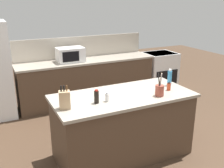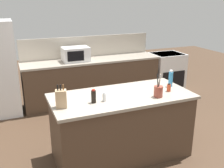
{
  "view_description": "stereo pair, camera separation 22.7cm",
  "coord_description": "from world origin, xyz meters",
  "px_view_note": "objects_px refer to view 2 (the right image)",
  "views": [
    {
      "loc": [
        -1.61,
        -2.95,
        2.21
      ],
      "look_at": [
        0.0,
        0.35,
        0.99
      ],
      "focal_mm": 42.0,
      "sensor_mm": 36.0,
      "label": 1
    },
    {
      "loc": [
        -1.4,
        -3.05,
        2.21
      ],
      "look_at": [
        0.0,
        0.35,
        0.99
      ],
      "focal_mm": 42.0,
      "sensor_mm": 36.0,
      "label": 2
    }
  ],
  "objects_px": {
    "utensil_crock": "(158,91)",
    "salt_shaker": "(104,97)",
    "knife_block": "(61,99)",
    "spice_jar_paprika": "(169,88)",
    "soy_sauce_bottle": "(94,96)",
    "microwave": "(76,54)",
    "dish_soap_bottle": "(171,79)",
    "range_oven": "(166,72)"
  },
  "relations": [
    {
      "from": "utensil_crock",
      "to": "salt_shaker",
      "type": "relative_size",
      "value": 2.67
    },
    {
      "from": "microwave",
      "to": "utensil_crock",
      "type": "xyz_separation_m",
      "value": [
        0.48,
        -2.45,
        -0.06
      ]
    },
    {
      "from": "knife_block",
      "to": "dish_soap_bottle",
      "type": "relative_size",
      "value": 1.15
    },
    {
      "from": "microwave",
      "to": "salt_shaker",
      "type": "height_order",
      "value": "microwave"
    },
    {
      "from": "knife_block",
      "to": "utensil_crock",
      "type": "bearing_deg",
      "value": 7.02
    },
    {
      "from": "microwave",
      "to": "dish_soap_bottle",
      "type": "height_order",
      "value": "microwave"
    },
    {
      "from": "soy_sauce_bottle",
      "to": "salt_shaker",
      "type": "relative_size",
      "value": 1.49
    },
    {
      "from": "spice_jar_paprika",
      "to": "utensil_crock",
      "type": "bearing_deg",
      "value": -153.19
    },
    {
      "from": "soy_sauce_bottle",
      "to": "microwave",
      "type": "bearing_deg",
      "value": 80.52
    },
    {
      "from": "range_oven",
      "to": "utensil_crock",
      "type": "distance_m",
      "value": 3.08
    },
    {
      "from": "knife_block",
      "to": "utensil_crock",
      "type": "xyz_separation_m",
      "value": [
        1.27,
        -0.14,
        -0.03
      ]
    },
    {
      "from": "spice_jar_paprika",
      "to": "dish_soap_bottle",
      "type": "height_order",
      "value": "dish_soap_bottle"
    },
    {
      "from": "utensil_crock",
      "to": "microwave",
      "type": "bearing_deg",
      "value": 101.05
    },
    {
      "from": "salt_shaker",
      "to": "soy_sauce_bottle",
      "type": "bearing_deg",
      "value": 177.69
    },
    {
      "from": "range_oven",
      "to": "spice_jar_paprika",
      "type": "height_order",
      "value": "spice_jar_paprika"
    },
    {
      "from": "utensil_crock",
      "to": "dish_soap_bottle",
      "type": "height_order",
      "value": "utensil_crock"
    },
    {
      "from": "range_oven",
      "to": "dish_soap_bottle",
      "type": "distance_m",
      "value": 2.62
    },
    {
      "from": "range_oven",
      "to": "microwave",
      "type": "relative_size",
      "value": 1.68
    },
    {
      "from": "utensil_crock",
      "to": "salt_shaker",
      "type": "bearing_deg",
      "value": 169.92
    },
    {
      "from": "utensil_crock",
      "to": "salt_shaker",
      "type": "xyz_separation_m",
      "value": [
        -0.72,
        0.13,
        -0.03
      ]
    },
    {
      "from": "microwave",
      "to": "dish_soap_bottle",
      "type": "distance_m",
      "value": 2.32
    },
    {
      "from": "spice_jar_paprika",
      "to": "salt_shaker",
      "type": "bearing_deg",
      "value": -179.96
    },
    {
      "from": "range_oven",
      "to": "spice_jar_paprika",
      "type": "xyz_separation_m",
      "value": [
        -1.53,
        -2.32,
        0.53
      ]
    },
    {
      "from": "knife_block",
      "to": "utensil_crock",
      "type": "distance_m",
      "value": 1.28
    },
    {
      "from": "range_oven",
      "to": "microwave",
      "type": "distance_m",
      "value": 2.35
    },
    {
      "from": "spice_jar_paprika",
      "to": "soy_sauce_bottle",
      "type": "bearing_deg",
      "value": 179.74
    },
    {
      "from": "range_oven",
      "to": "dish_soap_bottle",
      "type": "bearing_deg",
      "value": -122.95
    },
    {
      "from": "range_oven",
      "to": "soy_sauce_bottle",
      "type": "distance_m",
      "value": 3.56
    },
    {
      "from": "range_oven",
      "to": "knife_block",
      "type": "height_order",
      "value": "knife_block"
    },
    {
      "from": "salt_shaker",
      "to": "dish_soap_bottle",
      "type": "bearing_deg",
      "value": 9.0
    },
    {
      "from": "range_oven",
      "to": "dish_soap_bottle",
      "type": "relative_size",
      "value": 3.66
    },
    {
      "from": "knife_block",
      "to": "microwave",
      "type": "bearing_deg",
      "value": 84.33
    },
    {
      "from": "range_oven",
      "to": "utensil_crock",
      "type": "height_order",
      "value": "utensil_crock"
    },
    {
      "from": "microwave",
      "to": "spice_jar_paprika",
      "type": "relative_size",
      "value": 4.69
    },
    {
      "from": "range_oven",
      "to": "salt_shaker",
      "type": "relative_size",
      "value": 7.68
    },
    {
      "from": "dish_soap_bottle",
      "to": "salt_shaker",
      "type": "distance_m",
      "value": 1.14
    },
    {
      "from": "utensil_crock",
      "to": "spice_jar_paprika",
      "type": "xyz_separation_m",
      "value": [
        0.26,
        0.13,
        -0.03
      ]
    },
    {
      "from": "salt_shaker",
      "to": "microwave",
      "type": "bearing_deg",
      "value": 84.02
    },
    {
      "from": "dish_soap_bottle",
      "to": "soy_sauce_bottle",
      "type": "bearing_deg",
      "value": -172.26
    },
    {
      "from": "spice_jar_paprika",
      "to": "salt_shaker",
      "type": "height_order",
      "value": "salt_shaker"
    },
    {
      "from": "spice_jar_paprika",
      "to": "dish_soap_bottle",
      "type": "relative_size",
      "value": 0.46
    },
    {
      "from": "spice_jar_paprika",
      "to": "salt_shaker",
      "type": "xyz_separation_m",
      "value": [
        -0.98,
        -0.0,
        0.0
      ]
    }
  ]
}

